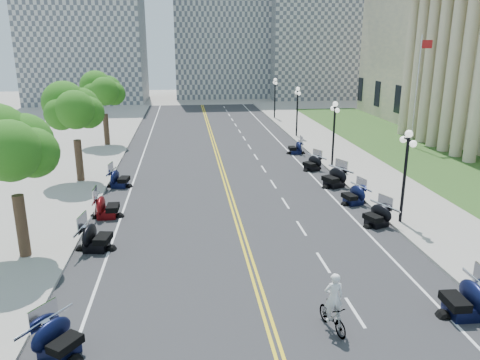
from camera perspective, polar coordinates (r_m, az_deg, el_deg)
name	(u,v)px	position (r m, az deg, el deg)	size (l,w,h in m)	color
ground	(252,267)	(20.66, 1.43, -10.50)	(160.00, 160.00, 0.00)	gray
road	(230,195)	(29.86, -1.27, -1.82)	(16.00, 90.00, 0.01)	#333335
centerline_yellow_a	(228,195)	(29.84, -1.50, -1.82)	(0.12, 90.00, 0.00)	yellow
centerline_yellow_b	(232,195)	(29.87, -1.04, -1.80)	(0.12, 90.00, 0.00)	yellow
edge_line_north	(327,191)	(31.08, 10.56, -1.35)	(0.12, 90.00, 0.00)	white
edge_line_south	(128,198)	(29.97, -13.55, -2.20)	(0.12, 90.00, 0.00)	white
lane_dash_5	(355,312)	(18.00, 13.84, -15.37)	(0.12, 2.00, 0.00)	white
lane_dash_6	(323,262)	(21.31, 10.11, -9.86)	(0.12, 2.00, 0.00)	white
lane_dash_7	(301,228)	(24.81, 7.49, -5.84)	(0.12, 2.00, 0.00)	white
lane_dash_8	(285,203)	(28.45, 5.55, -2.82)	(0.12, 2.00, 0.00)	white
lane_dash_9	(273,184)	(32.18, 4.07, -0.49)	(0.12, 2.00, 0.00)	white
lane_dash_10	(264,169)	(35.96, 2.90, 1.36)	(0.12, 2.00, 0.00)	white
lane_dash_11	(256,157)	(39.79, 1.95, 2.85)	(0.12, 2.00, 0.00)	white
lane_dash_12	(249,147)	(43.65, 1.16, 4.07)	(0.12, 2.00, 0.00)	white
lane_dash_13	(244,138)	(47.53, 0.50, 5.10)	(0.12, 2.00, 0.00)	white
lane_dash_14	(240,131)	(51.43, -0.06, 5.97)	(0.12, 2.00, 0.00)	white
lane_dash_15	(236,125)	(55.34, -0.54, 6.72)	(0.12, 2.00, 0.00)	white
lane_dash_16	(232,120)	(59.26, -0.96, 7.37)	(0.12, 2.00, 0.00)	white
lane_dash_17	(229,115)	(63.20, -1.33, 7.94)	(0.12, 2.00, 0.00)	white
lane_dash_18	(227,111)	(67.14, -1.66, 8.44)	(0.12, 2.00, 0.00)	white
lane_dash_19	(224,107)	(71.09, -1.95, 8.88)	(0.12, 2.00, 0.00)	white
sidewalk_north	(387,188)	(32.50, 17.49, -0.94)	(5.00, 90.00, 0.15)	#9E9991
sidewalk_south	(59,200)	(30.74, -21.17, -2.29)	(5.00, 90.00, 0.15)	#9E9991
lawn	(427,157)	(42.49, 21.83, 2.59)	(9.00, 60.00, 0.10)	#356023
distant_block_a	(84,18)	(81.76, -18.47, 18.20)	(18.00, 14.00, 26.00)	gray
distant_block_b	(220,8)	(86.67, -2.44, 20.16)	(16.00, 12.00, 30.00)	gray
distant_block_c	(324,32)	(86.82, 10.26, 17.28)	(20.00, 14.00, 22.00)	gray
street_lamp_2	(404,177)	(25.82, 19.41, 0.31)	(0.50, 1.20, 4.90)	black
street_lamp_3	(334,134)	(36.66, 11.35, 5.50)	(0.50, 1.20, 4.90)	black
street_lamp_4	(297,112)	(48.06, 6.98, 8.24)	(0.50, 1.20, 4.90)	black
street_lamp_5	(275,98)	(59.69, 4.27, 9.90)	(0.50, 1.20, 4.90)	black
flagpole	(416,93)	(45.43, 20.69, 9.90)	(1.10, 0.20, 10.00)	silver
tree_2	(12,156)	(22.01, -26.06, 2.66)	(4.80, 4.80, 9.20)	#235619
tree_3	(74,114)	(33.38, -19.53, 7.57)	(4.80, 4.80, 9.20)	#235619
tree_4	(104,95)	(45.07, -16.30, 9.93)	(4.80, 4.80, 9.20)	#235619
motorcycle_n_4	(465,297)	(18.72, 25.70, -12.75)	(2.11, 2.11, 1.48)	black
motorcycle_n_6	(377,214)	(25.76, 16.37, -4.03)	(1.84, 1.84, 1.29)	black
motorcycle_n_7	(354,194)	(28.82, 13.69, -1.65)	(1.83, 1.83, 1.28)	black
motorcycle_n_8	(334,176)	(31.96, 11.42, 0.44)	(2.07, 2.07, 1.45)	black
motorcycle_n_9	(312,162)	(35.88, 8.80, 2.15)	(1.78, 1.78, 1.25)	black
motorcycle_n_10	(296,147)	(41.07, 6.78, 4.04)	(1.77, 1.77, 1.24)	black
motorcycle_s_4	(58,337)	(16.15, -21.31, -17.43)	(1.89, 1.89, 1.32)	black
motorcycle_s_6	(96,236)	(22.93, -17.16, -6.50)	(2.03, 2.03, 1.42)	black
motorcycle_s_7	(107,205)	(26.88, -15.95, -3.00)	(2.01, 2.01, 1.41)	#590A0C
motorcycle_s_8	(119,177)	(32.31, -14.50, 0.30)	(1.91, 1.91, 1.34)	black
bicycle	(332,317)	(16.66, 11.20, -16.03)	(0.47, 1.67, 1.00)	#A51414
cyclist_rider	(335,280)	(15.97, 11.48, -11.84)	(0.64, 0.42, 1.76)	white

